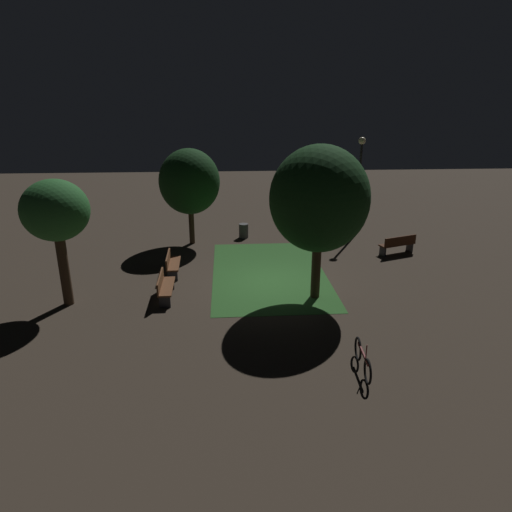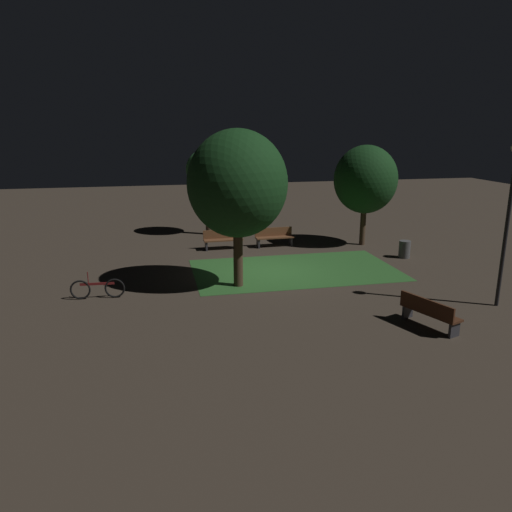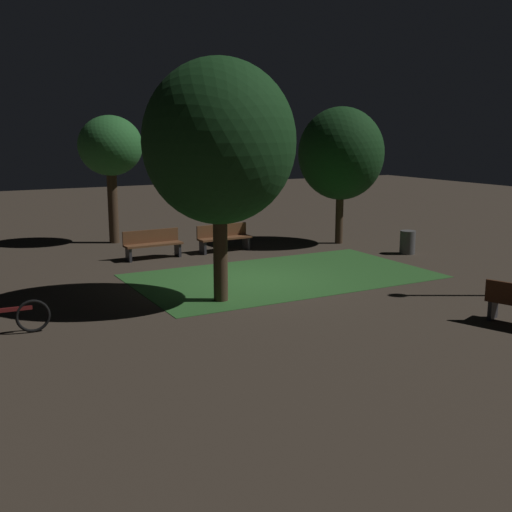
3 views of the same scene
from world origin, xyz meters
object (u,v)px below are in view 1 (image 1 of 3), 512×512
at_px(bench_near_trees, 164,286).
at_px(bench_front_left, 172,263).
at_px(tree_lawn_side, 56,212).
at_px(tree_right_canopy, 189,182).
at_px(bicycle, 363,359).
at_px(tree_back_left, 319,199).
at_px(trash_bin, 244,231).
at_px(bench_front_right, 398,244).
at_px(lamp_post_plaza_east, 360,171).

bearing_deg(bench_near_trees, bench_front_left, 180.00).
distance_m(bench_near_trees, tree_lawn_side, 4.38).
distance_m(bench_front_left, tree_right_canopy, 4.99).
bearing_deg(tree_right_canopy, bicycle, 24.15).
xyz_separation_m(tree_back_left, trash_bin, (-7.70, -2.28, -3.25)).
distance_m(tree_right_canopy, tree_lawn_side, 7.92).
bearing_deg(bench_front_right, bench_near_trees, -67.18).
relative_size(bench_front_right, trash_bin, 2.48).
bearing_deg(bench_front_right, lamp_post_plaza_east, -159.91).
bearing_deg(trash_bin, tree_lawn_side, -40.24).
height_order(bench_near_trees, tree_right_canopy, tree_right_canopy).
distance_m(trash_bin, bicycle, 12.74).
xyz_separation_m(bench_front_left, bench_near_trees, (2.43, -0.00, 0.00)).
xyz_separation_m(bench_near_trees, tree_back_left, (0.26, 5.45, 3.14)).
distance_m(bench_front_left, trash_bin, 5.93).
relative_size(tree_back_left, bicycle, 3.11).
bearing_deg(bench_near_trees, bicycle, 48.96).
bearing_deg(bench_front_left, trash_bin, 147.60).
xyz_separation_m(tree_lawn_side, lamp_post_plaza_east, (-7.67, 12.46, 0.10)).
distance_m(bench_near_trees, bench_front_right, 11.13).
xyz_separation_m(tree_back_left, tree_lawn_side, (-0.01, -8.78, -0.30)).
bearing_deg(bicycle, bench_near_trees, -131.04).
bearing_deg(tree_back_left, trash_bin, -163.52).
height_order(bench_front_right, lamp_post_plaza_east, lamp_post_plaza_east).
bearing_deg(bench_front_left, bench_near_trees, -0.00).
bearing_deg(trash_bin, bench_front_right, 66.26).
distance_m(bench_front_left, lamp_post_plaza_east, 10.81).
bearing_deg(tree_lawn_side, tree_back_left, 89.94).
height_order(bench_front_left, tree_lawn_side, tree_lawn_side).
xyz_separation_m(bench_near_trees, trash_bin, (-7.44, 3.17, -0.11)).
xyz_separation_m(tree_lawn_side, bicycle, (4.78, 9.12, -2.97)).
xyz_separation_m(tree_right_canopy, tree_lawn_side, (6.90, -3.88, 0.21)).
distance_m(lamp_post_plaza_east, bicycle, 13.25).
xyz_separation_m(bench_front_left, lamp_post_plaza_east, (-4.98, 9.13, 2.93)).
distance_m(tree_lawn_side, bicycle, 10.71).
height_order(bench_front_left, tree_right_canopy, tree_right_canopy).
bearing_deg(tree_lawn_side, bench_front_left, 128.88).
distance_m(tree_lawn_side, trash_bin, 10.49).
height_order(bench_front_left, bicycle, bicycle).
distance_m(bench_front_right, tree_right_canopy, 10.33).
relative_size(tree_right_canopy, trash_bin, 6.28).
xyz_separation_m(bench_near_trees, tree_right_canopy, (-6.65, 0.55, 2.62)).
distance_m(bench_near_trees, bicycle, 7.67).
height_order(bench_front_left, lamp_post_plaza_east, lamp_post_plaza_east).
height_order(bench_front_right, bicycle, bicycle).
relative_size(tree_back_left, trash_bin, 7.31).
bearing_deg(bench_near_trees, lamp_post_plaza_east, 129.09).
relative_size(tree_lawn_side, lamp_post_plaza_east, 0.86).
height_order(lamp_post_plaza_east, bicycle, lamp_post_plaza_east).
distance_m(bench_front_right, trash_bin, 7.74).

